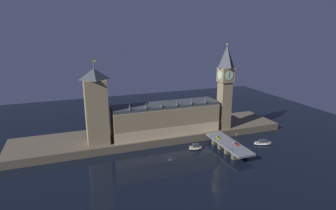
# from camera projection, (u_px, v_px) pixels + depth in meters

# --- Properties ---
(ground_plane) EXTENTS (400.00, 400.00, 0.00)m
(ground_plane) POSITION_uv_depth(u_px,v_px,m) (170.00, 157.00, 197.92)
(ground_plane) COLOR black
(embankment) EXTENTS (220.00, 42.00, 5.87)m
(embankment) POSITION_uv_depth(u_px,v_px,m) (153.00, 134.00, 232.47)
(embankment) COLOR brown
(embankment) RESTS_ON ground_plane
(parliament_hall) EXTENTS (85.60, 20.96, 29.49)m
(parliament_hall) POSITION_uv_depth(u_px,v_px,m) (166.00, 118.00, 223.72)
(parliament_hall) COLOR #8E7A56
(parliament_hall) RESTS_ON embankment
(clock_tower) EXTENTS (11.23, 11.34, 70.21)m
(clock_tower) POSITION_uv_depth(u_px,v_px,m) (225.00, 85.00, 229.73)
(clock_tower) COLOR #8E7A56
(clock_tower) RESTS_ON embankment
(victoria_tower) EXTENTS (15.58, 15.58, 60.96)m
(victoria_tower) POSITION_uv_depth(u_px,v_px,m) (96.00, 107.00, 200.34)
(victoria_tower) COLOR #8E7A56
(victoria_tower) RESTS_ON embankment
(bridge) EXTENTS (13.60, 46.00, 5.90)m
(bridge) POSITION_uv_depth(u_px,v_px,m) (229.00, 145.00, 207.31)
(bridge) COLOR slate
(bridge) RESTS_ON ground_plane
(car_northbound_lead) EXTENTS (1.86, 4.66, 1.30)m
(car_northbound_lead) POSITION_uv_depth(u_px,v_px,m) (218.00, 138.00, 214.80)
(car_northbound_lead) COLOR yellow
(car_northbound_lead) RESTS_ON bridge
(car_southbound_lead) EXTENTS (2.11, 4.32, 1.42)m
(car_southbound_lead) POSITION_uv_depth(u_px,v_px,m) (236.00, 144.00, 203.20)
(car_southbound_lead) COLOR red
(car_southbound_lead) RESTS_ON bridge
(pedestrian_near_rail) EXTENTS (0.38, 0.38, 1.77)m
(pedestrian_near_rail) POSITION_uv_depth(u_px,v_px,m) (230.00, 149.00, 194.60)
(pedestrian_near_rail) COLOR black
(pedestrian_near_rail) RESTS_ON bridge
(pedestrian_far_rail) EXTENTS (0.38, 0.38, 1.57)m
(pedestrian_far_rail) POSITION_uv_depth(u_px,v_px,m) (216.00, 138.00, 212.98)
(pedestrian_far_rail) COLOR black
(pedestrian_far_rail) RESTS_ON bridge
(street_lamp_near) EXTENTS (1.34, 0.60, 7.32)m
(street_lamp_near) POSITION_uv_depth(u_px,v_px,m) (233.00, 146.00, 190.13)
(street_lamp_near) COLOR #2D3333
(street_lamp_near) RESTS_ON bridge
(street_lamp_mid) EXTENTS (1.34, 0.60, 6.41)m
(street_lamp_mid) POSITION_uv_depth(u_px,v_px,m) (237.00, 137.00, 207.88)
(street_lamp_mid) COLOR #2D3333
(street_lamp_mid) RESTS_ON bridge
(street_lamp_far) EXTENTS (1.34, 0.60, 6.76)m
(street_lamp_far) POSITION_uv_depth(u_px,v_px,m) (212.00, 132.00, 216.88)
(street_lamp_far) COLOR #2D3333
(street_lamp_far) RESTS_ON bridge
(boat_upstream) EXTENTS (10.87, 6.34, 4.45)m
(boat_upstream) POSITION_uv_depth(u_px,v_px,m) (196.00, 147.00, 209.25)
(boat_upstream) COLOR #B2A893
(boat_upstream) RESTS_ON ground_plane
(boat_downstream) EXTENTS (14.72, 8.32, 3.95)m
(boat_downstream) POSITION_uv_depth(u_px,v_px,m) (263.00, 143.00, 218.06)
(boat_downstream) COLOR white
(boat_downstream) RESTS_ON ground_plane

